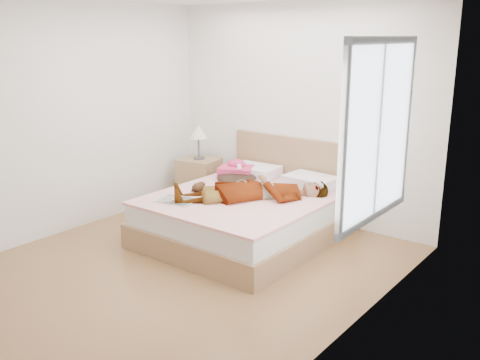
{
  "coord_description": "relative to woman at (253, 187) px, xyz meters",
  "views": [
    {
      "loc": [
        3.43,
        -3.54,
        2.22
      ],
      "look_at": [
        0.0,
        0.85,
        0.7
      ],
      "focal_mm": 40.0,
      "sensor_mm": 36.0,
      "label": 1
    }
  ],
  "objects": [
    {
      "name": "hair",
      "position": [
        -0.57,
        0.45,
        -0.07
      ],
      "size": [
        0.62,
        0.69,
        0.09
      ],
      "primitive_type": "ellipsoid",
      "rotation": [
        0.0,
        0.0,
        0.27
      ],
      "color": "black",
      "rests_on": "bed"
    },
    {
      "name": "woman",
      "position": [
        0.0,
        0.0,
        0.0
      ],
      "size": [
        1.67,
        1.68,
        0.24
      ],
      "primitive_type": "imported",
      "rotation": [
        0.0,
        0.0,
        -0.78
      ],
      "color": "white",
      "rests_on": "bed"
    },
    {
      "name": "room_shell",
      "position": [
        1.66,
        -0.63,
        0.87
      ],
      "size": [
        4.0,
        4.0,
        4.0
      ],
      "color": "white",
      "rests_on": "ground"
    },
    {
      "name": "magazine",
      "position": [
        -0.56,
        -0.62,
        -0.11
      ],
      "size": [
        0.47,
        0.36,
        0.03
      ],
      "color": "white",
      "rests_on": "bed"
    },
    {
      "name": "plush_toy",
      "position": [
        -0.58,
        -0.23,
        -0.06
      ],
      "size": [
        0.17,
        0.22,
        0.11
      ],
      "color": "black",
      "rests_on": "bed"
    },
    {
      "name": "towel",
      "position": [
        -0.68,
        0.56,
        -0.03
      ],
      "size": [
        0.5,
        0.46,
        0.21
      ],
      "color": "#D3396C",
      "rests_on": "bed"
    },
    {
      "name": "nightstand",
      "position": [
        -1.43,
        0.71,
        -0.28
      ],
      "size": [
        0.56,
        0.52,
        1.07
      ],
      "color": "brown",
      "rests_on": "ground"
    },
    {
      "name": "coffee_mug",
      "position": [
        -0.29,
        -0.19,
        -0.07
      ],
      "size": [
        0.12,
        0.1,
        0.09
      ],
      "color": "white",
      "rests_on": "bed"
    },
    {
      "name": "phone",
      "position": [
        -0.5,
        0.4,
        0.07
      ],
      "size": [
        0.1,
        0.1,
        0.05
      ],
      "primitive_type": "cube",
      "rotation": [
        0.44,
        0.0,
        0.79
      ],
      "color": "silver",
      "rests_on": "bed"
    },
    {
      "name": "bed",
      "position": [
        -0.12,
        0.11,
        -0.35
      ],
      "size": [
        1.8,
        2.08,
        1.0
      ],
      "color": "brown",
      "rests_on": "ground"
    },
    {
      "name": "ground",
      "position": [
        -0.12,
        -0.93,
        -0.63
      ],
      "size": [
        4.0,
        4.0,
        0.0
      ],
      "primitive_type": "plane",
      "color": "#54351A",
      "rests_on": "ground"
    }
  ]
}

